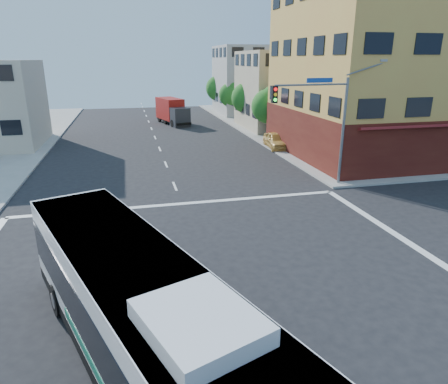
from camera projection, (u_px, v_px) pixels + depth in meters
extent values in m
plane|color=black|center=(217.00, 290.00, 14.66)|extent=(120.00, 120.00, 0.00)
cube|color=gray|center=(411.00, 121.00, 54.67)|extent=(50.00, 50.00, 0.15)
cube|color=gold|center=(399.00, 72.00, 33.94)|extent=(18.00, 15.00, 14.00)
cube|color=#531C13|center=(391.00, 131.00, 35.52)|extent=(18.09, 15.08, 4.00)
cube|color=tan|center=(293.00, 90.00, 48.37)|extent=(12.00, 10.00, 9.00)
cube|color=#9C9B96|center=(257.00, 80.00, 61.12)|extent=(12.00, 10.00, 10.00)
cylinder|color=slate|center=(343.00, 133.00, 25.91)|extent=(0.18, 0.18, 7.00)
cylinder|color=slate|center=(312.00, 85.00, 24.14)|extent=(5.01, 0.62, 0.12)
cube|color=black|center=(274.00, 94.00, 23.52)|extent=(0.32, 0.30, 1.00)
sphere|color=#FF0C0C|center=(276.00, 89.00, 23.27)|extent=(0.20, 0.20, 0.20)
sphere|color=yellow|center=(275.00, 95.00, 23.36)|extent=(0.20, 0.20, 0.20)
sphere|color=#19FF33|center=(275.00, 100.00, 23.46)|extent=(0.20, 0.20, 0.20)
cube|color=navy|center=(320.00, 80.00, 24.22)|extent=(1.80, 0.22, 0.28)
cube|color=gray|center=(383.00, 60.00, 25.27)|extent=(0.50, 0.22, 0.14)
cylinder|color=#3B2415|center=(268.00, 129.00, 42.80)|extent=(0.28, 0.28, 1.92)
sphere|color=#1B5217|center=(268.00, 106.00, 42.04)|extent=(3.60, 3.60, 3.60)
sphere|color=#1B5217|center=(273.00, 98.00, 41.57)|extent=(2.52, 2.52, 2.52)
cylinder|color=#3B2415|center=(246.00, 118.00, 50.17)|extent=(0.28, 0.28, 1.99)
sphere|color=#1B5217|center=(247.00, 98.00, 49.37)|extent=(3.80, 3.80, 3.80)
sphere|color=#1B5217|center=(251.00, 90.00, 48.88)|extent=(2.66, 2.66, 2.66)
cylinder|color=#3B2415|center=(231.00, 111.00, 57.57)|extent=(0.28, 0.28, 1.89)
sphere|color=#1B5217|center=(231.00, 95.00, 56.84)|extent=(3.40, 3.40, 3.40)
sphere|color=#1B5217|center=(234.00, 89.00, 56.38)|extent=(2.38, 2.38, 2.38)
cylinder|color=#3B2415|center=(218.00, 105.00, 64.92)|extent=(0.28, 0.28, 2.03)
sphere|color=#1B5217|center=(218.00, 88.00, 64.10)|extent=(4.00, 4.00, 4.00)
sphere|color=#1B5217|center=(221.00, 82.00, 63.59)|extent=(2.80, 2.80, 2.80)
cube|color=black|center=(142.00, 355.00, 10.65)|extent=(6.92, 12.67, 0.47)
cube|color=white|center=(138.00, 314.00, 10.24)|extent=(6.90, 12.64, 2.97)
cube|color=black|center=(138.00, 308.00, 10.18)|extent=(6.82, 12.31, 1.30)
cube|color=black|center=(74.00, 230.00, 15.08)|extent=(2.31, 0.92, 1.41)
cube|color=#E5590C|center=(70.00, 204.00, 14.77)|extent=(1.88, 0.75, 0.29)
cube|color=white|center=(134.00, 265.00, 9.79)|extent=(6.76, 12.39, 0.13)
cube|color=white|center=(199.00, 322.00, 7.26)|extent=(2.55, 2.80, 0.38)
cube|color=#0F6548|center=(95.00, 372.00, 9.36)|extent=(2.04, 5.37, 0.29)
cube|color=#0F6548|center=(194.00, 331.00, 10.79)|extent=(2.04, 5.37, 0.29)
cylinder|color=black|center=(58.00, 300.00, 13.14)|extent=(0.68, 1.12, 1.08)
cylinder|color=#99999E|center=(53.00, 301.00, 13.06)|extent=(0.23, 0.52, 0.54)
cylinder|color=black|center=(130.00, 278.00, 14.46)|extent=(0.68, 1.12, 1.08)
cylinder|color=#99999E|center=(134.00, 276.00, 14.54)|extent=(0.23, 0.52, 0.54)
cube|color=#27282D|center=(180.00, 117.00, 49.85)|extent=(2.51, 2.45, 2.34)
cube|color=black|center=(183.00, 115.00, 49.02)|extent=(1.85, 0.56, 0.90)
cube|color=#A11611|center=(170.00, 109.00, 52.48)|extent=(3.39, 5.43, 2.70)
cube|color=black|center=(173.00, 120.00, 52.02)|extent=(3.78, 7.47, 0.27)
cylinder|color=black|center=(173.00, 123.00, 49.80)|extent=(0.48, 0.94, 0.90)
cylinder|color=black|center=(187.00, 122.00, 50.66)|extent=(0.48, 0.94, 0.90)
cylinder|color=black|center=(165.00, 121.00, 51.98)|extent=(0.48, 0.94, 0.90)
cylinder|color=black|center=(179.00, 120.00, 52.83)|extent=(0.48, 0.94, 0.90)
cylinder|color=black|center=(159.00, 119.00, 53.86)|extent=(0.48, 0.94, 0.90)
cylinder|color=black|center=(172.00, 118.00, 54.71)|extent=(0.48, 0.94, 0.90)
imported|color=gold|center=(276.00, 140.00, 37.78)|extent=(2.10, 4.57, 1.52)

